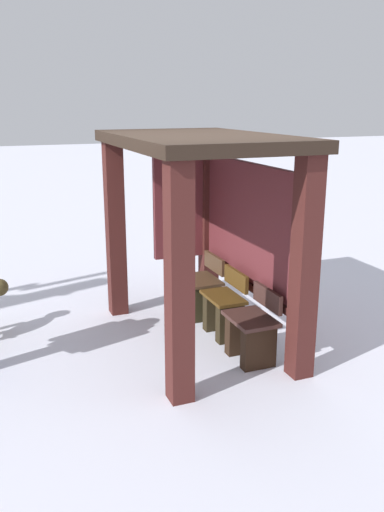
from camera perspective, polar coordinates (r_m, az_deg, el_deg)
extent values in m
plane|color=white|center=(6.14, 0.52, -8.74)|extent=(60.00, 60.00, 0.00)
cube|color=#461D19|center=(6.64, -8.07, 2.72)|extent=(0.21, 0.21, 2.13)
cube|color=#461D19|center=(4.57, -1.35, -3.21)|extent=(0.21, 0.21, 2.13)
cube|color=#461D19|center=(7.02, 1.79, 3.58)|extent=(0.21, 0.21, 2.13)
cube|color=#461D19|center=(5.11, 11.77, -1.48)|extent=(0.21, 0.21, 2.13)
cube|color=black|center=(5.60, 0.58, 12.10)|extent=(2.56, 1.56, 0.12)
cube|color=maroon|center=(5.98, 6.06, 3.56)|extent=(2.03, 0.08, 1.29)
cube|color=#461D19|center=(6.16, 5.70, -2.89)|extent=(2.03, 0.06, 0.08)
cube|color=maroon|center=(6.83, -1.31, 5.18)|extent=(0.08, 0.68, 1.29)
cube|color=#4D3522|center=(6.66, 0.92, -2.53)|extent=(0.56, 0.40, 0.03)
cube|color=#4D3522|center=(6.67, 2.37, -0.75)|extent=(0.54, 0.04, 0.20)
cube|color=black|center=(6.58, 1.52, -4.94)|extent=(0.12, 0.34, 0.44)
cube|color=black|center=(6.90, 0.34, -3.95)|extent=(0.12, 0.34, 0.44)
cube|color=#523714|center=(6.09, 3.31, -4.35)|extent=(0.56, 0.35, 0.04)
cube|color=#523714|center=(6.09, 4.67, -2.41)|extent=(0.54, 0.04, 0.20)
cube|color=black|center=(6.02, 4.01, -7.03)|extent=(0.12, 0.30, 0.44)
cube|color=black|center=(6.33, 2.59, -5.85)|extent=(0.12, 0.30, 0.44)
cube|color=#412722|center=(5.54, 6.21, -6.58)|extent=(0.56, 0.41, 0.04)
cube|color=#412722|center=(5.55, 7.96, -4.39)|extent=(0.54, 0.04, 0.20)
cube|color=black|center=(5.49, 7.02, -9.53)|extent=(0.12, 0.35, 0.43)
cube|color=black|center=(5.78, 5.30, -8.12)|extent=(0.12, 0.35, 0.43)
sphere|color=#493D1F|center=(6.64, -19.62, -3.14)|extent=(0.20, 0.20, 0.20)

